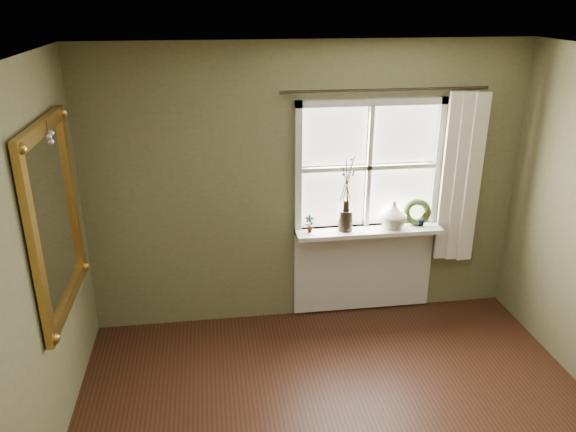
# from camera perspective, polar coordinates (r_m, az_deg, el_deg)

# --- Properties ---
(ceiling) EXTENTS (4.50, 4.50, 0.00)m
(ceiling) POSITION_cam_1_polar(r_m,az_deg,el_deg) (2.68, 11.26, 13.89)
(ceiling) COLOR silver
(ceiling) RESTS_ON ground
(wall_back) EXTENTS (4.00, 0.10, 2.60)m
(wall_back) POSITION_cam_1_polar(r_m,az_deg,el_deg) (5.15, 1.99, 3.02)
(wall_back) COLOR #696945
(wall_back) RESTS_ON ground
(window_frame) EXTENTS (1.36, 0.06, 1.24)m
(window_frame) POSITION_cam_1_polar(r_m,az_deg,el_deg) (5.16, 8.20, 4.91)
(window_frame) COLOR silver
(window_frame) RESTS_ON wall_back
(window_sill) EXTENTS (1.36, 0.26, 0.04)m
(window_sill) POSITION_cam_1_polar(r_m,az_deg,el_deg) (5.25, 8.19, -1.50)
(window_sill) COLOR silver
(window_sill) RESTS_ON wall_back
(window_apron) EXTENTS (1.36, 0.04, 0.88)m
(window_apron) POSITION_cam_1_polar(r_m,az_deg,el_deg) (5.53, 7.64, -5.25)
(window_apron) COLOR silver
(window_apron) RESTS_ON ground
(dark_jug) EXTENTS (0.18, 0.18, 0.19)m
(dark_jug) POSITION_cam_1_polar(r_m,az_deg,el_deg) (5.15, 5.86, -0.44)
(dark_jug) COLOR black
(dark_jug) RESTS_ON window_sill
(cream_vase) EXTENTS (0.29, 0.29, 0.26)m
(cream_vase) POSITION_cam_1_polar(r_m,az_deg,el_deg) (5.26, 10.66, 0.15)
(cream_vase) COLOR beige
(cream_vase) RESTS_ON window_sill
(wreath) EXTENTS (0.28, 0.18, 0.26)m
(wreath) POSITION_cam_1_polar(r_m,az_deg,el_deg) (5.39, 12.95, 0.12)
(wreath) COLOR #2F421D
(wreath) RESTS_ON window_sill
(potted_plant_left) EXTENTS (0.09, 0.07, 0.16)m
(potted_plant_left) POSITION_cam_1_polar(r_m,az_deg,el_deg) (5.09, 2.19, -0.81)
(potted_plant_left) COLOR #2F421D
(potted_plant_left) RESTS_ON window_sill
(potted_plant_right) EXTENTS (0.08, 0.07, 0.15)m
(potted_plant_right) POSITION_cam_1_polar(r_m,az_deg,el_deg) (5.38, 13.49, -0.24)
(potted_plant_right) COLOR #2F421D
(potted_plant_right) RESTS_ON window_sill
(curtain) EXTENTS (0.36, 0.12, 1.59)m
(curtain) POSITION_cam_1_polar(r_m,az_deg,el_deg) (5.40, 17.05, 3.65)
(curtain) COLOR silver
(curtain) RESTS_ON wall_back
(curtain_rod) EXTENTS (1.84, 0.03, 0.03)m
(curtain_rod) POSITION_cam_1_polar(r_m,az_deg,el_deg) (4.98, 9.96, 12.49)
(curtain_rod) COLOR black
(curtain_rod) RESTS_ON wall_back
(gilt_mirror) EXTENTS (0.10, 1.15, 1.37)m
(gilt_mirror) POSITION_cam_1_polar(r_m,az_deg,el_deg) (4.22, -22.61, -0.20)
(gilt_mirror) COLOR white
(gilt_mirror) RESTS_ON wall_left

